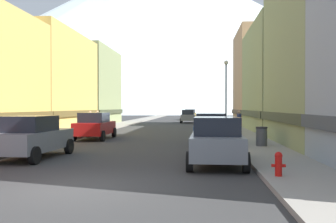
{
  "coord_description": "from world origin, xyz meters",
  "views": [
    {
      "loc": [
        3.18,
        -9.67,
        2.14
      ],
      "look_at": [
        -0.26,
        30.9,
        1.66
      ],
      "focal_mm": 40.11,
      "sensor_mm": 36.0,
      "label": 1
    }
  ],
  "objects": [
    {
      "name": "pedestrian_2",
      "position": [
        -6.25,
        24.22,
        0.91
      ],
      "size": [
        0.36,
        0.36,
        1.65
      ],
      "color": "maroon",
      "rests_on": "sidewalk_left"
    },
    {
      "name": "storefront_left_2",
      "position": [
        -11.52,
        22.7,
        4.21
      ],
      "size": [
        8.34,
        12.22,
        8.73
      ],
      "color": "#D8B259",
      "rests_on": "ground"
    },
    {
      "name": "storefront_right_2",
      "position": [
        10.96,
        22.96,
        4.37
      ],
      "size": [
        7.22,
        12.48,
        9.05
      ],
      "color": "#8C9966",
      "rests_on": "ground"
    },
    {
      "name": "storefront_left_3",
      "position": [
        -12.05,
        35.13,
        4.46
      ],
      "size": [
        9.4,
        11.57,
        9.24
      ],
      "color": "#8C9966",
      "rests_on": "ground"
    },
    {
      "name": "pedestrian_0",
      "position": [
        6.25,
        20.0,
        0.95
      ],
      "size": [
        0.36,
        0.36,
        1.72
      ],
      "color": "navy",
      "rests_on": "sidewalk_right"
    },
    {
      "name": "sidewalk_right",
      "position": [
        6.25,
        35.0,
        0.07
      ],
      "size": [
        2.5,
        100.0,
        0.15
      ],
      "primitive_type": "cube",
      "color": "gray",
      "rests_on": "ground"
    },
    {
      "name": "sidewalk_left",
      "position": [
        -6.25,
        35.0,
        0.07
      ],
      "size": [
        2.5,
        100.0,
        0.15
      ],
      "primitive_type": "cube",
      "color": "gray",
      "rests_on": "ground"
    },
    {
      "name": "ground_plane",
      "position": [
        0.0,
        0.0,
        0.0
      ],
      "size": [
        400.0,
        400.0,
        0.0
      ],
      "primitive_type": "plane",
      "color": "#343434"
    },
    {
      "name": "fire_hydrant_near",
      "position": [
        5.45,
        1.34,
        0.53
      ],
      "size": [
        0.4,
        0.22,
        0.7
      ],
      "color": "red",
      "rests_on": "sidewalk_right"
    },
    {
      "name": "mountain_backdrop",
      "position": [
        -23.92,
        260.0,
        55.88
      ],
      "size": [
        348.18,
        348.18,
        111.76
      ],
      "primitive_type": "cone",
      "color": "silver",
      "rests_on": "ground"
    },
    {
      "name": "car_driving_0",
      "position": [
        1.6,
        41.54,
        0.9
      ],
      "size": [
        2.06,
        4.4,
        1.78
      ],
      "color": "slate",
      "rests_on": "ground"
    },
    {
      "name": "car_right_1",
      "position": [
        3.8,
        11.68,
        0.9
      ],
      "size": [
        2.11,
        4.42,
        1.78
      ],
      "color": "#19478C",
      "rests_on": "ground"
    },
    {
      "name": "car_right_0",
      "position": [
        3.8,
        4.24,
        0.9
      ],
      "size": [
        2.14,
        4.43,
        1.78
      ],
      "color": "slate",
      "rests_on": "ground"
    },
    {
      "name": "pedestrian_1",
      "position": [
        -6.25,
        21.94,
        0.91
      ],
      "size": [
        0.36,
        0.36,
        1.65
      ],
      "color": "navy",
      "rests_on": "sidewalk_left"
    },
    {
      "name": "car_driving_1",
      "position": [
        1.6,
        52.98,
        0.9
      ],
      "size": [
        2.06,
        4.4,
        1.78
      ],
      "color": "#B28419",
      "rests_on": "ground"
    },
    {
      "name": "storefront_right_3",
      "position": [
        11.44,
        34.53,
        5.29
      ],
      "size": [
        8.17,
        10.47,
        10.94
      ],
      "color": "tan",
      "rests_on": "ground"
    },
    {
      "name": "streetlamp_right",
      "position": [
        5.35,
        21.67,
        3.99
      ],
      "size": [
        0.36,
        0.36,
        5.86
      ],
      "color": "black",
      "rests_on": "sidewalk_right"
    },
    {
      "name": "car_left_0",
      "position": [
        -3.8,
        5.42,
        0.9
      ],
      "size": [
        2.22,
        4.47,
        1.78
      ],
      "color": "slate",
      "rests_on": "ground"
    },
    {
      "name": "trash_bin_right",
      "position": [
        6.35,
        9.88,
        0.64
      ],
      "size": [
        0.59,
        0.59,
        0.98
      ],
      "color": "#4C5156",
      "rests_on": "sidewalk_right"
    },
    {
      "name": "car_left_1",
      "position": [
        -3.8,
        14.83,
        0.9
      ],
      "size": [
        2.1,
        4.42,
        1.78
      ],
      "color": "#9E1111",
      "rests_on": "ground"
    }
  ]
}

